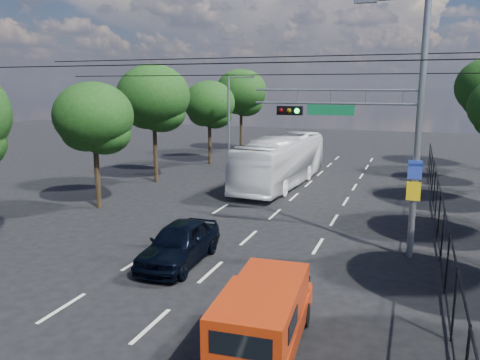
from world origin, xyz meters
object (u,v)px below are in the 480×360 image
at_px(navy_hatchback, 179,243).
at_px(signal_mast, 384,118).
at_px(red_pickup, 264,315).
at_px(white_bus, 281,161).
at_px(white_van, 261,174).

bearing_deg(navy_hatchback, signal_mast, 25.86).
height_order(signal_mast, red_pickup, signal_mast).
xyz_separation_m(navy_hatchback, white_bus, (-0.20, 14.55, 0.84)).
height_order(white_bus, white_van, white_bus).
height_order(signal_mast, white_bus, signal_mast).
bearing_deg(red_pickup, navy_hatchback, 136.10).
height_order(navy_hatchback, white_bus, white_bus).
bearing_deg(navy_hatchback, white_van, 93.94).
height_order(navy_hatchback, white_van, navy_hatchback).
height_order(red_pickup, white_van, red_pickup).
bearing_deg(white_bus, white_van, 178.19).
distance_m(navy_hatchback, white_bus, 14.58).
relative_size(signal_mast, white_van, 2.41).
relative_size(signal_mast, navy_hatchback, 2.12).
xyz_separation_m(signal_mast, red_pickup, (-2.04, -8.07, -4.29)).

